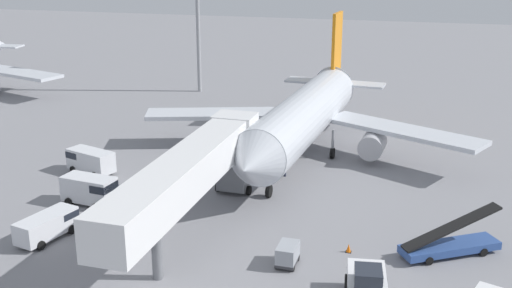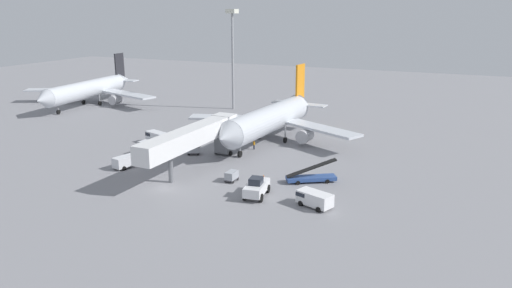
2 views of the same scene
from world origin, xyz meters
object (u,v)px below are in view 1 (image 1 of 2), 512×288
object	(u,v)px
service_van_far_right	(90,160)
ground_crew_worker_foreground	(285,167)
jet_bridge	(194,169)
belt_loader_truck	(450,244)
baggage_cart_rear_right	(288,254)
safety_cone_alpha	(354,264)
baggage_cart_near_right	(174,187)
service_van_outer_left	(48,225)
service_van_mid_right	(91,189)
airplane_at_gate	(305,115)
safety_cone_bravo	(349,248)

from	to	relation	value
service_van_far_right	ground_crew_worker_foreground	size ratio (longest dim) A/B	2.96
jet_bridge	belt_loader_truck	xyz separation A→B (m)	(18.19, 1.77, -4.45)
baggage_cart_rear_right	safety_cone_alpha	distance (m)	4.52
baggage_cart_near_right	baggage_cart_rear_right	bearing A→B (deg)	-37.70
jet_bridge	service_van_outer_left	size ratio (longest dim) A/B	4.69
service_van_mid_right	ground_crew_worker_foreground	world-z (taller)	service_van_mid_right
service_van_mid_right	service_van_outer_left	bearing A→B (deg)	-88.19
airplane_at_gate	jet_bridge	bearing A→B (deg)	-102.15
safety_cone_bravo	jet_bridge	bearing A→B (deg)	-178.54
service_van_outer_left	baggage_cart_near_right	size ratio (longest dim) A/B	2.02
service_van_mid_right	baggage_cart_rear_right	bearing A→B (deg)	-17.98
service_van_far_right	baggage_cart_near_right	distance (m)	10.48
baggage_cart_near_right	jet_bridge	bearing A→B (deg)	-56.16
baggage_cart_rear_right	baggage_cart_near_right	size ratio (longest dim) A/B	0.84
service_van_far_right	safety_cone_alpha	bearing A→B (deg)	-24.17
service_van_outer_left	ground_crew_worker_foreground	xyz separation A→B (m)	(13.93, 17.23, -0.18)
service_van_far_right	service_van_outer_left	size ratio (longest dim) A/B	0.99
service_van_far_right	safety_cone_bravo	world-z (taller)	service_van_far_right
jet_bridge	safety_cone_bravo	bearing A→B (deg)	1.46
service_van_far_right	safety_cone_alpha	world-z (taller)	service_van_far_right
baggage_cart_near_right	airplane_at_gate	bearing A→B (deg)	56.58
jet_bridge	service_van_far_right	distance (m)	17.95
ground_crew_worker_foreground	safety_cone_bravo	distance (m)	15.64
airplane_at_gate	service_van_mid_right	distance (m)	22.55
service_van_mid_right	baggage_cart_near_right	world-z (taller)	service_van_mid_right
airplane_at_gate	service_van_outer_left	distance (m)	27.70
belt_loader_truck	service_van_mid_right	bearing A→B (deg)	177.11
baggage_cart_rear_right	belt_loader_truck	bearing A→B (deg)	22.65
jet_bridge	baggage_cart_near_right	xyz separation A→B (m)	(-4.47, 6.67, -4.42)
service_van_mid_right	safety_cone_alpha	distance (m)	23.13
service_van_far_right	jet_bridge	bearing A→B (deg)	-34.65
airplane_at_gate	safety_cone_bravo	distance (m)	21.28
airplane_at_gate	baggage_cart_rear_right	distance (m)	23.11
service_van_outer_left	safety_cone_bravo	size ratio (longest dim) A/B	8.22
service_van_mid_right	baggage_cart_rear_right	xyz separation A→B (m)	(18.10, -5.87, -0.51)
airplane_at_gate	safety_cone_bravo	world-z (taller)	airplane_at_gate
service_van_outer_left	safety_cone_bravo	world-z (taller)	service_van_outer_left
service_van_outer_left	airplane_at_gate	bearing A→B (deg)	57.92
baggage_cart_near_right	ground_crew_worker_foreground	bearing A→B (deg)	41.72
airplane_at_gate	ground_crew_worker_foreground	world-z (taller)	airplane_at_gate
service_van_outer_left	ground_crew_worker_foreground	world-z (taller)	service_van_outer_left
belt_loader_truck	safety_cone_alpha	bearing A→B (deg)	-149.27
service_van_mid_right	baggage_cart_near_right	bearing A→B (deg)	29.65
ground_crew_worker_foreground	belt_loader_truck	bearing A→B (deg)	-39.73
baggage_cart_rear_right	safety_cone_alpha	size ratio (longest dim) A/B	3.96
service_van_outer_left	belt_loader_truck	bearing A→B (deg)	10.19
jet_bridge	service_van_mid_right	size ratio (longest dim) A/B	5.11
jet_bridge	baggage_cart_rear_right	xyz separation A→B (m)	(7.58, -2.65, -4.41)
jet_bridge	service_van_outer_left	world-z (taller)	jet_bridge
service_van_far_right	service_van_outer_left	distance (m)	13.92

